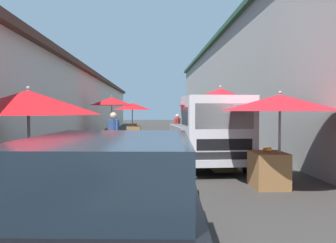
{
  "coord_description": "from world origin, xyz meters",
  "views": [
    {
      "loc": [
        -1.94,
        0.4,
        1.71
      ],
      "look_at": [
        10.96,
        -0.2,
        1.29
      ],
      "focal_mm": 38.24,
      "sensor_mm": 36.0,
      "label": 1
    }
  ],
  "objects_px": {
    "fruit_stall_near_left": "(278,114)",
    "parked_scooter": "(63,162)",
    "fruit_stall_far_left": "(28,110)",
    "fruit_stall_near_right": "(221,106)",
    "delivery_truck": "(211,133)",
    "vendor_in_shade": "(114,134)",
    "vendor_by_crates": "(177,127)",
    "fruit_stall_far_right": "(133,112)",
    "plastic_stool": "(232,147)",
    "hatchback_car": "(112,208)",
    "fruit_stall_mid_lane": "(112,107)"
  },
  "relations": [
    {
      "from": "fruit_stall_far_left",
      "to": "hatchback_car",
      "type": "height_order",
      "value": "fruit_stall_far_left"
    },
    {
      "from": "hatchback_car",
      "to": "plastic_stool",
      "type": "height_order",
      "value": "hatchback_car"
    },
    {
      "from": "fruit_stall_far_left",
      "to": "vendor_in_shade",
      "type": "xyz_separation_m",
      "value": [
        4.39,
        -1.14,
        -0.77
      ]
    },
    {
      "from": "fruit_stall_far_right",
      "to": "plastic_stool",
      "type": "height_order",
      "value": "fruit_stall_far_right"
    },
    {
      "from": "fruit_stall_near_right",
      "to": "fruit_stall_far_right",
      "type": "relative_size",
      "value": 1.07
    },
    {
      "from": "fruit_stall_near_left",
      "to": "fruit_stall_far_left",
      "type": "bearing_deg",
      "value": 99.07
    },
    {
      "from": "delivery_truck",
      "to": "plastic_stool",
      "type": "height_order",
      "value": "delivery_truck"
    },
    {
      "from": "vendor_in_shade",
      "to": "parked_scooter",
      "type": "xyz_separation_m",
      "value": [
        -2.59,
        0.94,
        -0.5
      ]
    },
    {
      "from": "fruit_stall_far_left",
      "to": "plastic_stool",
      "type": "relative_size",
      "value": 6.29
    },
    {
      "from": "fruit_stall_far_left",
      "to": "fruit_stall_near_right",
      "type": "height_order",
      "value": "fruit_stall_near_right"
    },
    {
      "from": "delivery_truck",
      "to": "vendor_by_crates",
      "type": "bearing_deg",
      "value": 3.61
    },
    {
      "from": "fruit_stall_far_right",
      "to": "parked_scooter",
      "type": "distance_m",
      "value": 12.48
    },
    {
      "from": "fruit_stall_far_left",
      "to": "parked_scooter",
      "type": "height_order",
      "value": "fruit_stall_far_left"
    },
    {
      "from": "hatchback_car",
      "to": "plastic_stool",
      "type": "xyz_separation_m",
      "value": [
        9.43,
        -3.37,
        -0.41
      ]
    },
    {
      "from": "fruit_stall_near_left",
      "to": "fruit_stall_near_right",
      "type": "relative_size",
      "value": 1.09
    },
    {
      "from": "parked_scooter",
      "to": "vendor_in_shade",
      "type": "bearing_deg",
      "value": -19.97
    },
    {
      "from": "fruit_stall_mid_lane",
      "to": "vendor_in_shade",
      "type": "distance_m",
      "value": 6.9
    },
    {
      "from": "fruit_stall_far_left",
      "to": "vendor_in_shade",
      "type": "bearing_deg",
      "value": -14.61
    },
    {
      "from": "vendor_in_shade",
      "to": "plastic_stool",
      "type": "distance_m",
      "value": 4.55
    },
    {
      "from": "fruit_stall_near_left",
      "to": "parked_scooter",
      "type": "xyz_separation_m",
      "value": [
        0.98,
        4.91,
        -1.17
      ]
    },
    {
      "from": "fruit_stall_mid_lane",
      "to": "parked_scooter",
      "type": "distance_m",
      "value": 9.49
    },
    {
      "from": "delivery_truck",
      "to": "plastic_stool",
      "type": "bearing_deg",
      "value": -23.79
    },
    {
      "from": "fruit_stall_mid_lane",
      "to": "vendor_in_shade",
      "type": "xyz_separation_m",
      "value": [
        -6.8,
        -0.8,
        -0.91
      ]
    },
    {
      "from": "delivery_truck",
      "to": "fruit_stall_near_left",
      "type": "bearing_deg",
      "value": -156.27
    },
    {
      "from": "fruit_stall_near_right",
      "to": "fruit_stall_far_right",
      "type": "distance_m",
      "value": 11.57
    },
    {
      "from": "delivery_truck",
      "to": "vendor_in_shade",
      "type": "distance_m",
      "value": 3.13
    },
    {
      "from": "fruit_stall_far_right",
      "to": "parked_scooter",
      "type": "relative_size",
      "value": 1.33
    },
    {
      "from": "vendor_by_crates",
      "to": "fruit_stall_far_left",
      "type": "bearing_deg",
      "value": 161.02
    },
    {
      "from": "fruit_stall_far_left",
      "to": "vendor_by_crates",
      "type": "bearing_deg",
      "value": -18.98
    },
    {
      "from": "fruit_stall_far_right",
      "to": "parked_scooter",
      "type": "xyz_separation_m",
      "value": [
        -12.39,
        1.03,
        -1.14
      ]
    },
    {
      "from": "fruit_stall_mid_lane",
      "to": "fruit_stall_far_left",
      "type": "bearing_deg",
      "value": 178.26
    },
    {
      "from": "fruit_stall_near_right",
      "to": "hatchback_car",
      "type": "distance_m",
      "value": 6.86
    },
    {
      "from": "delivery_truck",
      "to": "fruit_stall_far_left",
      "type": "bearing_deg",
      "value": 128.53
    },
    {
      "from": "delivery_truck",
      "to": "vendor_by_crates",
      "type": "height_order",
      "value": "delivery_truck"
    },
    {
      "from": "fruit_stall_far_left",
      "to": "fruit_stall_near_left",
      "type": "bearing_deg",
      "value": -80.93
    },
    {
      "from": "fruit_stall_mid_lane",
      "to": "hatchback_car",
      "type": "relative_size",
      "value": 0.6
    },
    {
      "from": "fruit_stall_near_right",
      "to": "plastic_stool",
      "type": "xyz_separation_m",
      "value": [
        3.07,
        -1.04,
        -1.48
      ]
    },
    {
      "from": "hatchback_car",
      "to": "vendor_by_crates",
      "type": "height_order",
      "value": "vendor_by_crates"
    },
    {
      "from": "delivery_truck",
      "to": "fruit_stall_mid_lane",
      "type": "bearing_deg",
      "value": 24.99
    },
    {
      "from": "hatchback_car",
      "to": "fruit_stall_far_left",
      "type": "bearing_deg",
      "value": 30.24
    },
    {
      "from": "fruit_stall_far_left",
      "to": "fruit_stall_far_right",
      "type": "xyz_separation_m",
      "value": [
        14.18,
        -1.23,
        -0.12
      ]
    },
    {
      "from": "fruit_stall_far_right",
      "to": "delivery_truck",
      "type": "height_order",
      "value": "fruit_stall_far_right"
    },
    {
      "from": "fruit_stall_far_right",
      "to": "vendor_by_crates",
      "type": "distance_m",
      "value": 4.48
    },
    {
      "from": "fruit_stall_near_right",
      "to": "vendor_by_crates",
      "type": "height_order",
      "value": "fruit_stall_near_right"
    },
    {
      "from": "hatchback_car",
      "to": "parked_scooter",
      "type": "distance_m",
      "value": 5.42
    },
    {
      "from": "hatchback_car",
      "to": "delivery_truck",
      "type": "bearing_deg",
      "value": -17.82
    },
    {
      "from": "vendor_in_shade",
      "to": "vendor_by_crates",
      "type": "bearing_deg",
      "value": -22.02
    },
    {
      "from": "hatchback_car",
      "to": "vendor_by_crates",
      "type": "xyz_separation_m",
      "value": [
        13.78,
        -1.65,
        0.12
      ]
    },
    {
      "from": "fruit_stall_near_left",
      "to": "fruit_stall_mid_lane",
      "type": "distance_m",
      "value": 11.42
    },
    {
      "from": "vendor_in_shade",
      "to": "plastic_stool",
      "type": "xyz_separation_m",
      "value": [
        1.71,
        -4.17,
        -0.62
      ]
    }
  ]
}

